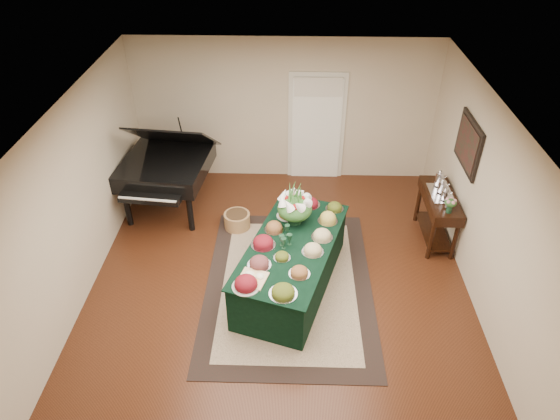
{
  "coord_description": "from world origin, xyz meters",
  "views": [
    {
      "loc": [
        0.17,
        -5.47,
        5.18
      ],
      "look_at": [
        0.0,
        0.3,
        1.05
      ],
      "focal_mm": 32.0,
      "sensor_mm": 36.0,
      "label": 1
    }
  ],
  "objects_px": {
    "buffet_table": "(292,265)",
    "mahogany_sideboard": "(439,206)",
    "floral_centerpiece": "(295,205)",
    "grand_piano": "(166,166)"
  },
  "relations": [
    {
      "from": "grand_piano",
      "to": "mahogany_sideboard",
      "type": "xyz_separation_m",
      "value": [
        4.48,
        -0.75,
        -0.2
      ]
    },
    {
      "from": "buffet_table",
      "to": "grand_piano",
      "type": "bearing_deg",
      "value": 138.48
    },
    {
      "from": "floral_centerpiece",
      "to": "mahogany_sideboard",
      "type": "xyz_separation_m",
      "value": [
        2.28,
        0.66,
        -0.43
      ]
    },
    {
      "from": "buffet_table",
      "to": "floral_centerpiece",
      "type": "height_order",
      "value": "floral_centerpiece"
    },
    {
      "from": "buffet_table",
      "to": "floral_centerpiece",
      "type": "xyz_separation_m",
      "value": [
        0.03,
        0.5,
        0.69
      ]
    },
    {
      "from": "floral_centerpiece",
      "to": "grand_piano",
      "type": "bearing_deg",
      "value": 147.26
    },
    {
      "from": "buffet_table",
      "to": "mahogany_sideboard",
      "type": "relative_size",
      "value": 2.14
    },
    {
      "from": "grand_piano",
      "to": "floral_centerpiece",
      "type": "bearing_deg",
      "value": -32.74
    },
    {
      "from": "buffet_table",
      "to": "grand_piano",
      "type": "xyz_separation_m",
      "value": [
        -2.16,
        1.91,
        0.47
      ]
    },
    {
      "from": "floral_centerpiece",
      "to": "buffet_table",
      "type": "bearing_deg",
      "value": -93.59
    }
  ]
}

